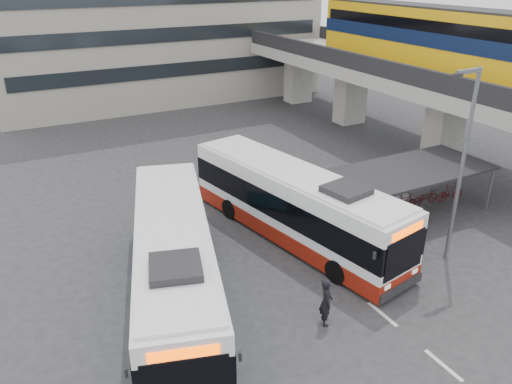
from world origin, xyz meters
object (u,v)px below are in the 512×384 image
lamp_post (462,157)px  bus_teal (174,264)px  pedestrian (326,301)px  bus_main (294,205)px

lamp_post → bus_teal: bearing=165.3°
bus_teal → lamp_post: size_ratio=1.51×
pedestrian → lamp_post: bearing=-56.4°
bus_teal → pedestrian: bus_teal is taller
bus_main → pedestrian: (-2.38, -6.04, -0.75)m
bus_teal → lamp_post: lamp_post is taller
bus_teal → lamp_post: 12.37m
bus_main → pedestrian: 6.53m
bus_main → bus_teal: (-6.75, -2.30, 0.01)m
pedestrian → lamp_post: 8.37m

